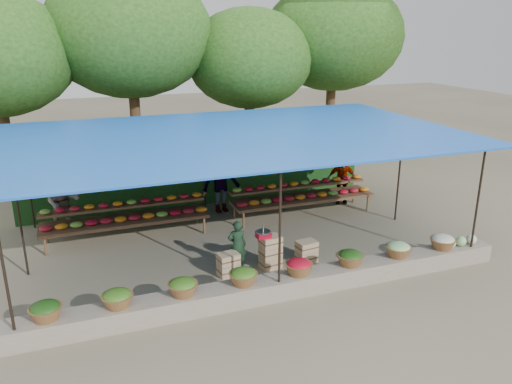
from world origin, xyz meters
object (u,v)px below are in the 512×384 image
object	(u,v)px
weighing_scale	(263,234)
blue_crate_front	(63,324)
vendor_seated	(237,245)
crate_counter	(269,255)

from	to	relation	value
weighing_scale	blue_crate_front	bearing A→B (deg)	-166.01
weighing_scale	vendor_seated	distance (m)	0.64
crate_counter	weighing_scale	world-z (taller)	weighing_scale
crate_counter	vendor_seated	size ratio (longest dim) A/B	2.05
crate_counter	weighing_scale	distance (m)	0.56
blue_crate_front	vendor_seated	bearing A→B (deg)	20.80
crate_counter	blue_crate_front	bearing A→B (deg)	-166.48
weighing_scale	blue_crate_front	distance (m)	4.44
vendor_seated	blue_crate_front	distance (m)	3.93
crate_counter	blue_crate_front	distance (m)	4.54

